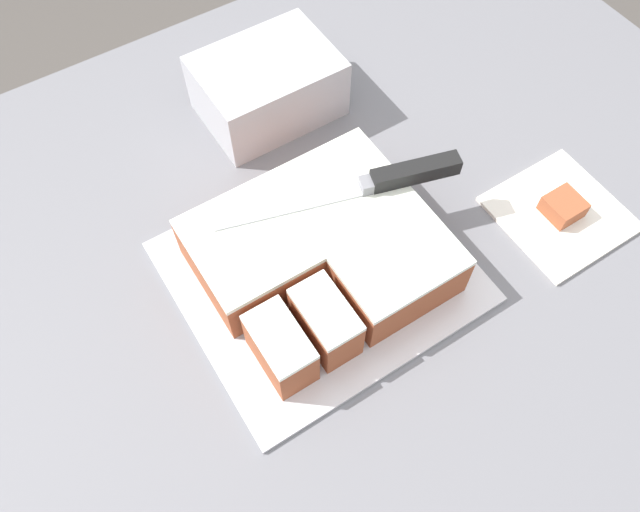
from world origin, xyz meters
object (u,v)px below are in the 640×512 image
(brownie, at_px, (563,207))
(knife, at_px, (393,178))
(storage_box, at_px, (268,86))
(cake, at_px, (321,252))
(cake_board, at_px, (320,271))

(brownie, bearing_deg, knife, 148.78)
(knife, distance_m, brownie, 0.24)
(brownie, bearing_deg, storage_box, 121.84)
(cake, xyz_separation_m, knife, (0.11, 0.02, 0.04))
(knife, height_order, storage_box, knife)
(brownie, relative_size, storage_box, 0.24)
(cake_board, relative_size, knife, 1.14)
(cake_board, distance_m, storage_box, 0.29)
(cake_board, distance_m, brownie, 0.33)
(cake, bearing_deg, storage_box, 73.21)
(cake, height_order, brownie, cake)
(cake, bearing_deg, knife, 9.38)
(cake_board, height_order, cake, cake)
(knife, bearing_deg, cake, 25.63)
(cake_board, bearing_deg, brownie, -16.97)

